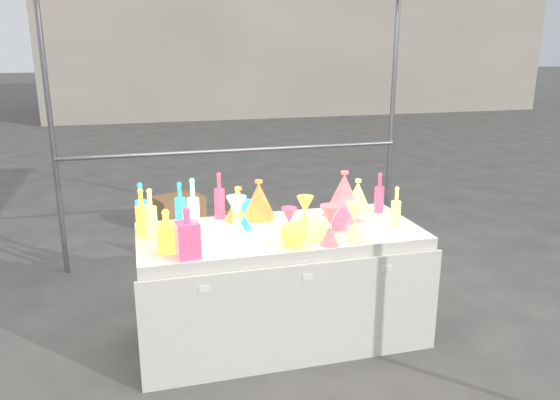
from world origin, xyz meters
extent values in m
plane|color=slate|center=(0.00, 0.00, 0.00)|extent=(80.00, 80.00, 0.00)
cylinder|color=gray|center=(-1.50, 1.50, 1.20)|extent=(0.04, 0.04, 2.40)
cylinder|color=gray|center=(1.50, 1.50, 1.20)|extent=(0.04, 0.04, 2.40)
cylinder|color=gray|center=(0.00, 1.47, 1.00)|extent=(3.00, 0.04, 0.04)
cube|color=silver|center=(0.00, 0.00, 0.38)|extent=(1.80, 0.80, 0.75)
cube|color=silver|center=(0.00, -0.42, 0.34)|extent=(1.84, 0.02, 0.68)
cube|color=white|center=(-0.55, -0.43, 0.60)|extent=(0.06, 0.00, 0.03)
cube|color=white|center=(0.05, -0.43, 0.60)|extent=(0.06, 0.00, 0.03)
cube|color=white|center=(0.55, -0.43, 0.60)|extent=(0.06, 0.00, 0.03)
cube|color=#BEB29E|center=(4.00, 14.00, 3.00)|extent=(14.00, 6.00, 6.00)
cube|color=#A07448|center=(-0.46, 2.46, 0.18)|extent=(0.58, 0.50, 0.35)
cube|color=#A07448|center=(0.21, 2.44, 0.03)|extent=(0.95, 0.84, 0.07)
camera|label=1|loc=(-0.87, -3.20, 1.89)|focal=35.00mm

